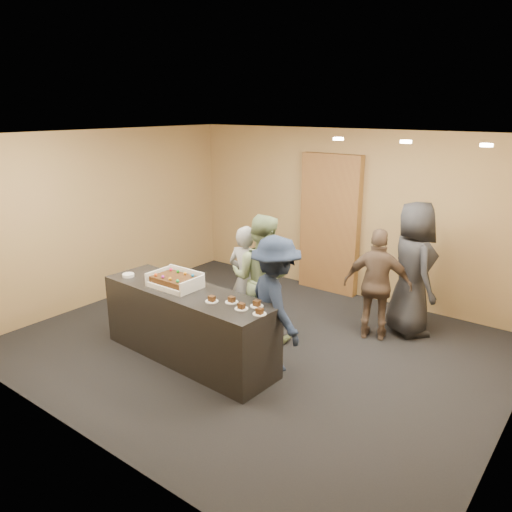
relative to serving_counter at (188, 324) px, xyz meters
The scene contains 17 objects.
room 1.27m from the serving_counter, 57.96° to the left, with size 6.04×6.00×2.70m.
serving_counter is the anchor object (origin of this frame).
storage_cabinet 3.25m from the serving_counter, 86.93° to the left, with size 1.05×0.15×2.31m, color brown.
cake_box 0.53m from the serving_counter, behind, with size 0.62×0.43×0.18m.
sheet_cake 0.58m from the serving_counter, behind, with size 0.52×0.36×0.11m.
plate_stack 1.08m from the serving_counter, behind, with size 0.15×0.15×0.04m, color white.
slice_a 0.68m from the serving_counter, 10.51° to the right, with size 0.15×0.15×0.07m.
slice_b 0.83m from the serving_counter, ahead, with size 0.15×0.15×0.07m.
slice_c 1.01m from the serving_counter, ahead, with size 0.15×0.15×0.07m.
slice_d 1.09m from the serving_counter, ahead, with size 0.15×0.15×0.07m.
slice_e 1.23m from the serving_counter, ahead, with size 0.15×0.15×0.07m.
person_server_grey 1.10m from the serving_counter, 85.44° to the left, with size 0.55×0.36×1.51m, color #97989C.
person_sage_man 1.14m from the serving_counter, 68.88° to the left, with size 0.83×0.65×1.72m, color gray.
person_navy_man 1.15m from the serving_counter, 25.17° to the left, with size 1.05×0.60×1.63m, color #19243C.
person_brown_extra 2.53m from the serving_counter, 50.53° to the left, with size 0.89×0.37×1.52m, color brown.
person_dark_suit 3.08m from the serving_counter, 51.55° to the left, with size 0.90×0.59×1.84m, color #222327.
ceiling_spotlights 3.29m from the serving_counter, 31.28° to the left, with size 1.72×0.12×0.03m.
Camera 1 is at (3.60, -4.74, 3.03)m, focal length 35.00 mm.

